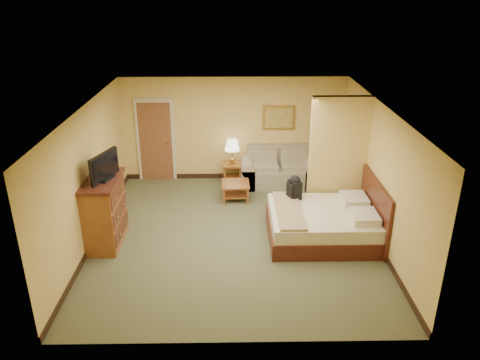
{
  "coord_description": "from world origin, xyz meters",
  "views": [
    {
      "loc": [
        -0.04,
        -8.16,
        4.67
      ],
      "look_at": [
        0.11,
        0.6,
        0.95
      ],
      "focal_mm": 35.0,
      "sensor_mm": 36.0,
      "label": 1
    }
  ],
  "objects_px": {
    "coffee_table": "(235,188)",
    "dresser": "(104,211)",
    "loveseat": "(279,173)",
    "bed": "(328,223)"
  },
  "relations": [
    {
      "from": "bed",
      "to": "dresser",
      "type": "bearing_deg",
      "value": -178.61
    },
    {
      "from": "bed",
      "to": "coffee_table",
      "type": "bearing_deg",
      "value": 134.64
    },
    {
      "from": "loveseat",
      "to": "coffee_table",
      "type": "distance_m",
      "value": 1.38
    },
    {
      "from": "loveseat",
      "to": "coffee_table",
      "type": "bearing_deg",
      "value": -141.32
    },
    {
      "from": "coffee_table",
      "to": "dresser",
      "type": "bearing_deg",
      "value": -142.51
    },
    {
      "from": "loveseat",
      "to": "dresser",
      "type": "xyz_separation_m",
      "value": [
        -3.58,
        -2.78,
        0.36
      ]
    },
    {
      "from": "loveseat",
      "to": "bed",
      "type": "bearing_deg",
      "value": -75.15
    },
    {
      "from": "loveseat",
      "to": "coffee_table",
      "type": "height_order",
      "value": "loveseat"
    },
    {
      "from": "dresser",
      "to": "bed",
      "type": "xyz_separation_m",
      "value": [
        4.29,
        0.1,
        -0.35
      ]
    },
    {
      "from": "coffee_table",
      "to": "dresser",
      "type": "distance_m",
      "value": 3.17
    }
  ]
}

